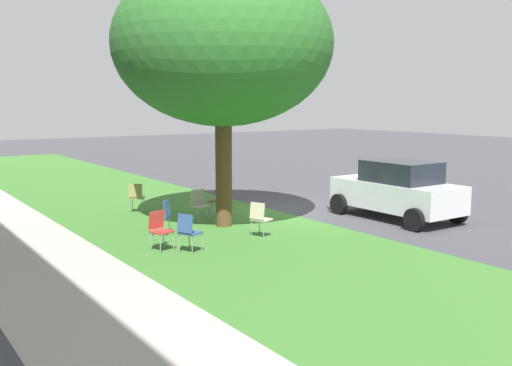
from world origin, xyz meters
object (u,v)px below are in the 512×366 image
chair_5 (260,217)px  parked_car (397,189)px  chair_0 (163,215)px  street_tree (223,45)px  chair_2 (218,198)px  chair_3 (188,230)px  chair_6 (199,203)px  chair_4 (136,195)px  chair_1 (160,228)px

chair_5 → parked_car: bearing=-93.9°
chair_0 → street_tree: bearing=-86.1°
street_tree → parked_car: street_tree is taller
chair_5 → parked_car: (-0.31, -4.51, 0.32)m
street_tree → chair_2: street_tree is taller
street_tree → chair_3: street_tree is taller
chair_0 → chair_6: size_ratio=1.00×
chair_0 → chair_3: size_ratio=1.00×
chair_3 → parked_car: bearing=-90.0°
chair_4 → parked_car: size_ratio=0.24×
chair_0 → chair_2: size_ratio=1.00×
chair_3 → chair_4: size_ratio=1.00×
chair_5 → chair_6: same height
chair_4 → chair_5: same height
street_tree → chair_6: (0.86, 0.26, -4.20)m
chair_0 → parked_car: 6.61m
chair_5 → chair_3: bearing=98.2°
chair_5 → chair_1: bearing=83.9°
chair_4 → chair_6: bearing=-157.3°
street_tree → chair_5: 4.52m
street_tree → chair_0: (-0.13, 1.84, -4.20)m
street_tree → chair_0: street_tree is taller
street_tree → chair_5: bearing=179.6°
chair_3 → chair_0: bearing=-8.7°
chair_4 → chair_5: size_ratio=1.00×
chair_0 → chair_3: bearing=171.3°
chair_3 → chair_4: (5.04, -0.94, 0.00)m
chair_3 → chair_4: same height
chair_4 → parked_car: 7.60m
parked_car → chair_0: bearing=73.7°
chair_1 → chair_5: (-0.27, -2.52, 0.00)m
chair_1 → chair_3: size_ratio=1.00×
chair_5 → chair_2: bearing=-11.4°
chair_0 → chair_3: same height
chair_6 → chair_0: bearing=122.1°
chair_1 → chair_2: 4.11m
chair_1 → chair_6: same height
chair_3 → chair_6: size_ratio=1.00×
chair_1 → parked_car: bearing=-94.7°
chair_6 → parked_car: bearing=-120.9°
chair_3 → parked_car: size_ratio=0.24×
chair_0 → parked_car: (-1.86, -6.34, 0.32)m
chair_2 → chair_6: size_ratio=1.00×
chair_2 → chair_4: (1.78, 1.76, 0.00)m
chair_1 → chair_4: (4.46, -1.35, 0.00)m
chair_0 → chair_4: bearing=-11.6°
chair_0 → chair_2: bearing=-59.8°
street_tree → parked_car: (-1.98, -4.50, -3.88)m
chair_1 → chair_4: size_ratio=1.00×
chair_5 → chair_6: (2.54, 0.25, 0.00)m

